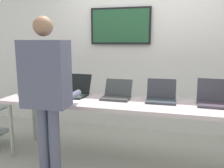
# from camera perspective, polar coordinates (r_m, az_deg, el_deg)

# --- Properties ---
(ground) EXTENTS (8.00, 8.00, 0.04)m
(ground) POSITION_cam_1_polar(r_m,az_deg,el_deg) (3.03, 4.54, -18.52)
(ground) COLOR #9EA294
(back_wall) EXTENTS (8.00, 0.11, 2.57)m
(back_wall) POSITION_cam_1_polar(r_m,az_deg,el_deg) (3.78, 7.75, 8.07)
(back_wall) COLOR silver
(back_wall) RESTS_ON ground
(workbench) EXTENTS (3.16, 0.70, 0.75)m
(workbench) POSITION_cam_1_polar(r_m,az_deg,el_deg) (2.76, 4.75, -5.30)
(workbench) COLOR #B1A0A3
(workbench) RESTS_ON ground
(laptop_station_0) EXTENTS (0.36, 0.30, 0.24)m
(laptop_station_0) POSITION_cam_1_polar(r_m,az_deg,el_deg) (3.32, -18.01, -1.25)
(laptop_station_0) COLOR #1F2629
(laptop_station_0) RESTS_ON workbench
(laptop_station_1) EXTENTS (0.40, 0.39, 0.26)m
(laptop_station_1) POSITION_cam_1_polar(r_m,az_deg,el_deg) (3.08, -9.36, -1.69)
(laptop_station_1) COLOR black
(laptop_station_1) RESTS_ON workbench
(laptop_station_2) EXTENTS (0.35, 0.34, 0.22)m
(laptop_station_2) POSITION_cam_1_polar(r_m,az_deg,el_deg) (2.89, 1.12, -2.49)
(laptop_station_2) COLOR #333839
(laptop_station_2) RESTS_ON workbench
(laptop_station_3) EXTENTS (0.35, 0.31, 0.25)m
(laptop_station_3) POSITION_cam_1_polar(r_m,az_deg,el_deg) (2.82, 11.85, -2.96)
(laptop_station_3) COLOR #34363E
(laptop_station_3) RESTS_ON workbench
(laptop_station_4) EXTENTS (0.33, 0.38, 0.27)m
(laptop_station_4) POSITION_cam_1_polar(r_m,az_deg,el_deg) (2.84, 23.14, -3.38)
(laptop_station_4) COLOR #36353E
(laptop_station_4) RESTS_ON workbench
(person) EXTENTS (0.45, 0.60, 1.68)m
(person) POSITION_cam_1_polar(r_m,az_deg,el_deg) (2.36, -15.68, -0.48)
(person) COLOR #4A4E62
(person) RESTS_ON ground
(coffee_mug) EXTENTS (0.08, 0.08, 0.09)m
(coffee_mug) POSITION_cam_1_polar(r_m,az_deg,el_deg) (2.81, -14.86, -3.41)
(coffee_mug) COLOR #262426
(coffee_mug) RESTS_ON workbench
(paper_sheet) EXTENTS (0.28, 0.34, 0.00)m
(paper_sheet) POSITION_cam_1_polar(r_m,az_deg,el_deg) (2.73, -7.06, -4.45)
(paper_sheet) COLOR white
(paper_sheet) RESTS_ON workbench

